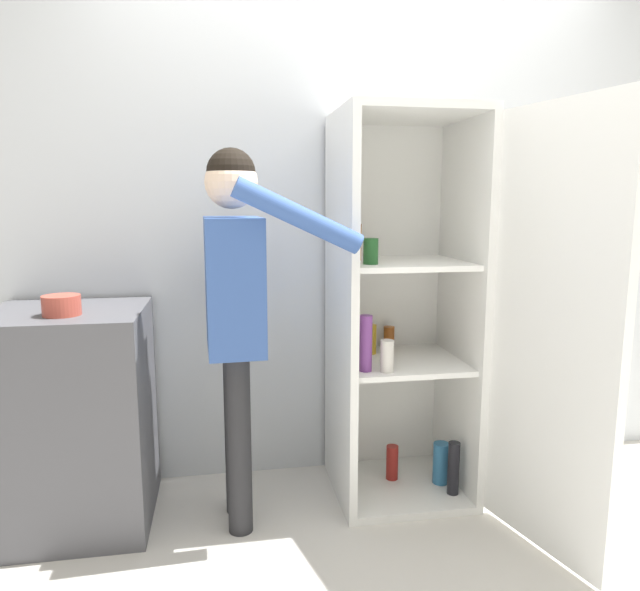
# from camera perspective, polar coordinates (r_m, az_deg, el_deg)

# --- Properties ---
(ground_plane) EXTENTS (12.00, 12.00, 0.00)m
(ground_plane) POSITION_cam_1_polar(r_m,az_deg,el_deg) (2.37, 8.91, -26.08)
(ground_plane) COLOR beige
(wall_back) EXTENTS (7.00, 0.06, 2.55)m
(wall_back) POSITION_cam_1_polar(r_m,az_deg,el_deg) (2.88, 3.22, 7.44)
(wall_back) COLOR silver
(wall_back) RESTS_ON ground_plane
(refrigerator) EXTENTS (0.80, 1.16, 1.76)m
(refrigerator) POSITION_cam_1_polar(r_m,az_deg,el_deg) (2.59, 10.81, -1.89)
(refrigerator) COLOR white
(refrigerator) RESTS_ON ground_plane
(person) EXTENTS (0.61, 0.53, 1.58)m
(person) POSITION_cam_1_polar(r_m,az_deg,el_deg) (2.35, -8.39, 0.43)
(person) COLOR #262628
(person) RESTS_ON ground_plane
(counter) EXTENTS (0.63, 0.60, 0.93)m
(counter) POSITION_cam_1_polar(r_m,az_deg,el_deg) (2.69, -23.56, -11.13)
(counter) COLOR #4C4C51
(counter) RESTS_ON ground_plane
(bowl) EXTENTS (0.15, 0.15, 0.08)m
(bowl) POSITION_cam_1_polar(r_m,az_deg,el_deg) (2.45, -24.44, -0.90)
(bowl) COLOR #B24738
(bowl) RESTS_ON counter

